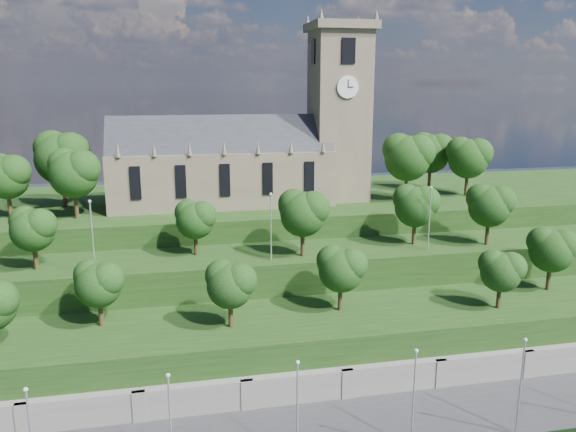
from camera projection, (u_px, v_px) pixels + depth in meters
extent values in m
cube|color=slate|center=(296.00, 394.00, 55.53)|extent=(160.00, 2.00, 5.00)
cube|color=slate|center=(24.00, 429.00, 49.88)|extent=(1.20, 0.60, 5.00)
cube|color=slate|center=(140.00, 416.00, 51.84)|extent=(1.20, 0.60, 5.00)
cube|color=slate|center=(247.00, 404.00, 53.79)|extent=(1.20, 0.60, 5.00)
cube|color=slate|center=(347.00, 393.00, 55.74)|extent=(1.20, 0.60, 5.00)
cube|color=slate|center=(440.00, 382.00, 57.69)|extent=(1.20, 0.60, 5.00)
cube|color=slate|center=(527.00, 373.00, 59.65)|extent=(1.20, 0.60, 5.00)
cube|color=#193612|center=(284.00, 352.00, 60.90)|extent=(160.00, 12.00, 8.00)
cube|color=#193612|center=(267.00, 298.00, 70.93)|extent=(160.00, 10.00, 12.00)
cube|color=#193612|center=(246.00, 242.00, 90.61)|extent=(160.00, 32.00, 15.00)
cube|color=brown|center=(221.00, 177.00, 83.38)|extent=(32.00, 12.00, 8.00)
cube|color=#23252B|center=(221.00, 150.00, 82.46)|extent=(32.00, 10.18, 10.18)
cone|color=brown|center=(118.00, 150.00, 73.80)|extent=(0.70, 0.70, 1.80)
cone|color=brown|center=(154.00, 150.00, 74.71)|extent=(0.70, 0.70, 1.80)
cone|color=brown|center=(190.00, 149.00, 75.62)|extent=(0.70, 0.70, 1.80)
cone|color=brown|center=(224.00, 148.00, 76.53)|extent=(0.70, 0.70, 1.80)
cone|color=brown|center=(258.00, 147.00, 77.44)|extent=(0.70, 0.70, 1.80)
cone|color=brown|center=(291.00, 147.00, 78.36)|extent=(0.70, 0.70, 1.80)
cone|color=brown|center=(323.00, 146.00, 79.27)|extent=(0.70, 0.70, 1.80)
cube|color=black|center=(135.00, 183.00, 75.12)|extent=(1.40, 0.25, 4.50)
cube|color=black|center=(181.00, 181.00, 76.30)|extent=(1.40, 0.25, 4.50)
cube|color=black|center=(225.00, 180.00, 77.47)|extent=(1.40, 0.25, 4.50)
cube|color=black|center=(268.00, 179.00, 78.64)|extent=(1.40, 0.25, 4.50)
cube|color=black|center=(309.00, 177.00, 79.81)|extent=(1.40, 0.25, 4.50)
cube|color=brown|center=(339.00, 117.00, 84.94)|extent=(8.00, 8.00, 25.00)
cube|color=brown|center=(341.00, 27.00, 81.94)|extent=(9.20, 9.20, 1.20)
cone|color=brown|center=(321.00, 14.00, 77.07)|extent=(0.80, 0.80, 1.60)
cone|color=brown|center=(308.00, 20.00, 84.69)|extent=(0.80, 0.80, 1.60)
cone|color=brown|center=(376.00, 15.00, 78.63)|extent=(0.80, 0.80, 1.60)
cone|color=brown|center=(358.00, 21.00, 86.26)|extent=(0.80, 0.80, 1.60)
cube|color=black|center=(348.00, 51.00, 78.87)|extent=(2.00, 0.25, 3.50)
cube|color=black|center=(332.00, 54.00, 86.65)|extent=(2.00, 0.25, 3.50)
cube|color=black|center=(313.00, 52.00, 81.97)|extent=(0.25, 2.00, 3.50)
cube|color=black|center=(366.00, 52.00, 83.56)|extent=(0.25, 2.00, 3.50)
cylinder|color=white|center=(348.00, 87.00, 79.98)|extent=(3.20, 0.30, 3.20)
cylinder|color=white|center=(366.00, 87.00, 84.71)|extent=(0.30, 3.20, 3.20)
cube|color=black|center=(348.00, 83.00, 79.69)|extent=(0.12, 0.05, 1.10)
cube|color=black|center=(351.00, 87.00, 79.89)|extent=(0.80, 0.05, 0.12)
cylinder|color=#312313|center=(101.00, 312.00, 57.85)|extent=(0.49, 0.49, 3.04)
sphere|color=#12330E|center=(98.00, 285.00, 57.17)|extent=(4.72, 4.72, 4.72)
sphere|color=#12330E|center=(107.00, 279.00, 56.74)|extent=(3.54, 3.54, 3.54)
sphere|color=#12330E|center=(90.00, 275.00, 57.36)|extent=(3.31, 3.31, 3.31)
cylinder|color=#312313|center=(231.00, 313.00, 57.55)|extent=(0.50, 0.50, 3.05)
sphere|color=#12330E|center=(230.00, 286.00, 56.87)|extent=(4.75, 4.75, 4.75)
sphere|color=#12330E|center=(240.00, 280.00, 56.44)|extent=(3.56, 3.56, 3.56)
sphere|color=#12330E|center=(221.00, 276.00, 57.06)|extent=(3.32, 3.32, 3.32)
cylinder|color=#312313|center=(340.00, 297.00, 61.85)|extent=(0.50, 0.50, 3.15)
sphere|color=#12330E|center=(341.00, 270.00, 61.15)|extent=(4.90, 4.90, 4.90)
sphere|color=#12330E|center=(351.00, 265.00, 60.70)|extent=(3.68, 3.68, 3.68)
sphere|color=#12330E|center=(332.00, 260.00, 61.34)|extent=(3.43, 3.43, 3.43)
cylinder|color=#312313|center=(499.00, 296.00, 62.43)|extent=(0.49, 0.49, 2.87)
sphere|color=#12330E|center=(501.00, 272.00, 61.80)|extent=(4.47, 4.47, 4.47)
sphere|color=#12330E|center=(511.00, 267.00, 61.39)|extent=(3.35, 3.35, 3.35)
sphere|color=#12330E|center=(492.00, 263.00, 61.97)|extent=(3.13, 3.13, 3.13)
cylinder|color=#312313|center=(549.00, 277.00, 67.97)|extent=(0.51, 0.51, 3.35)
sphere|color=#12330E|center=(551.00, 251.00, 67.23)|extent=(5.22, 5.22, 5.22)
sphere|color=#12330E|center=(563.00, 245.00, 66.75)|extent=(3.91, 3.91, 3.91)
sphere|color=#12330E|center=(542.00, 241.00, 67.43)|extent=(3.65, 3.65, 3.65)
cylinder|color=#312313|center=(35.00, 256.00, 63.06)|extent=(0.50, 0.50, 3.11)
sphere|color=#12330E|center=(33.00, 230.00, 62.37)|extent=(4.84, 4.84, 4.84)
sphere|color=#12330E|center=(40.00, 225.00, 61.93)|extent=(3.63, 3.63, 3.63)
sphere|color=#12330E|center=(25.00, 221.00, 62.56)|extent=(3.39, 3.39, 3.39)
cylinder|color=#312313|center=(196.00, 243.00, 68.48)|extent=(0.49, 0.49, 2.95)
sphere|color=#12330E|center=(195.00, 220.00, 67.83)|extent=(4.59, 4.59, 4.59)
sphere|color=#12330E|center=(203.00, 215.00, 67.41)|extent=(3.45, 3.45, 3.45)
sphere|color=#12330E|center=(188.00, 212.00, 68.01)|extent=(3.22, 3.22, 3.22)
cylinder|color=#312313|center=(303.00, 242.00, 68.04)|extent=(0.52, 0.52, 3.54)
sphere|color=#12330E|center=(303.00, 214.00, 67.25)|extent=(5.50, 5.50, 5.50)
sphere|color=#12330E|center=(313.00, 208.00, 66.75)|extent=(4.13, 4.13, 4.13)
sphere|color=#12330E|center=(294.00, 204.00, 67.47)|extent=(3.85, 3.85, 3.85)
cylinder|color=#312313|center=(414.00, 232.00, 72.96)|extent=(0.51, 0.51, 3.41)
sphere|color=#12330E|center=(415.00, 207.00, 72.20)|extent=(5.31, 5.31, 5.31)
sphere|color=#12330E|center=(425.00, 201.00, 71.72)|extent=(3.98, 3.98, 3.98)
sphere|color=#12330E|center=(407.00, 198.00, 72.41)|extent=(3.71, 3.71, 3.71)
cylinder|color=#312313|center=(487.00, 232.00, 72.86)|extent=(0.51, 0.51, 3.46)
sphere|color=#12330E|center=(489.00, 206.00, 72.09)|extent=(5.38, 5.38, 5.38)
sphere|color=#12330E|center=(500.00, 201.00, 71.60)|extent=(4.04, 4.04, 4.04)
sphere|color=#12330E|center=(481.00, 198.00, 72.30)|extent=(3.77, 3.77, 3.77)
cylinder|color=#312313|center=(10.00, 204.00, 74.50)|extent=(0.53, 0.53, 3.72)
sphere|color=#12330E|center=(7.00, 177.00, 73.67)|extent=(5.78, 5.78, 5.78)
sphere|color=#12330E|center=(14.00, 171.00, 73.15)|extent=(4.34, 4.34, 4.34)
cylinder|color=#312313|center=(64.00, 191.00, 81.25)|extent=(0.57, 0.57, 4.74)
sphere|color=#12330E|center=(61.00, 159.00, 80.20)|extent=(7.37, 7.37, 7.37)
sphere|color=#12330E|center=(71.00, 152.00, 79.53)|extent=(5.53, 5.53, 5.53)
sphere|color=#12330E|center=(52.00, 148.00, 80.49)|extent=(5.16, 5.16, 5.16)
cylinder|color=#312313|center=(76.00, 203.00, 74.26)|extent=(0.54, 0.54, 4.01)
sphere|color=#12330E|center=(74.00, 174.00, 73.36)|extent=(6.24, 6.24, 6.24)
sphere|color=#12330E|center=(82.00, 168.00, 72.80)|extent=(4.68, 4.68, 4.68)
sphere|color=#12330E|center=(65.00, 164.00, 73.61)|extent=(4.37, 4.37, 4.37)
cylinder|color=#312313|center=(406.00, 186.00, 85.38)|extent=(0.56, 0.56, 4.42)
sphere|color=#12330E|center=(407.00, 159.00, 84.40)|extent=(6.88, 6.88, 6.88)
sphere|color=#12330E|center=(418.00, 152.00, 83.78)|extent=(5.16, 5.16, 5.16)
sphere|color=#12330E|center=(398.00, 149.00, 84.67)|extent=(4.82, 4.82, 4.82)
cylinder|color=#312313|center=(429.00, 177.00, 94.53)|extent=(0.54, 0.54, 4.14)
sphere|color=#12330E|center=(431.00, 154.00, 93.61)|extent=(6.44, 6.44, 6.44)
sphere|color=#12330E|center=(440.00, 148.00, 93.03)|extent=(4.83, 4.83, 4.83)
sphere|color=#12330E|center=(423.00, 146.00, 93.87)|extent=(4.51, 4.51, 4.51)
cylinder|color=#312313|center=(466.00, 183.00, 89.51)|extent=(0.54, 0.54, 4.03)
sphere|color=#12330E|center=(468.00, 159.00, 88.62)|extent=(6.26, 6.26, 6.26)
sphere|color=#12330E|center=(478.00, 153.00, 88.05)|extent=(4.70, 4.70, 4.70)
sphere|color=#12330E|center=(460.00, 150.00, 88.86)|extent=(4.39, 4.39, 4.39)
sphere|color=silver|center=(26.00, 390.00, 40.21)|extent=(0.36, 0.36, 0.36)
cylinder|color=#B2B2B7|center=(171.00, 429.00, 43.21)|extent=(0.16, 0.16, 8.95)
sphere|color=silver|center=(168.00, 375.00, 42.16)|extent=(0.36, 0.36, 0.36)
cylinder|color=#B2B2B7|center=(297.00, 415.00, 45.17)|extent=(0.16, 0.16, 8.95)
sphere|color=silver|center=(298.00, 363.00, 44.11)|extent=(0.36, 0.36, 0.36)
cylinder|color=#B2B2B7|center=(413.00, 401.00, 47.12)|extent=(0.16, 0.16, 8.95)
sphere|color=silver|center=(416.00, 351.00, 46.06)|extent=(0.36, 0.36, 0.36)
cylinder|color=#B2B2B7|center=(520.00, 388.00, 49.07)|extent=(0.16, 0.16, 8.95)
sphere|color=silver|center=(525.00, 340.00, 48.02)|extent=(0.36, 0.36, 0.36)
cylinder|color=#B2B2B7|center=(93.00, 237.00, 61.89)|extent=(0.16, 0.16, 7.87)
sphere|color=silver|center=(90.00, 201.00, 60.96)|extent=(0.36, 0.36, 0.36)
cylinder|color=#B2B2B7|center=(271.00, 228.00, 65.79)|extent=(0.16, 0.16, 7.87)
sphere|color=silver|center=(271.00, 194.00, 64.86)|extent=(0.36, 0.36, 0.36)
cylinder|color=#B2B2B7|center=(429.00, 220.00, 69.70)|extent=(0.16, 0.16, 7.87)
sphere|color=silver|center=(431.00, 188.00, 68.77)|extent=(0.36, 0.36, 0.36)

